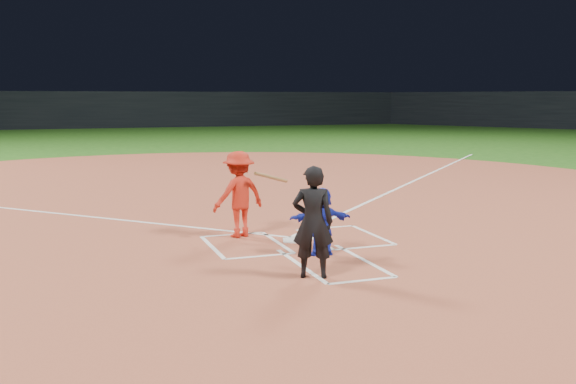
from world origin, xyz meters
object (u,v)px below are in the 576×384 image
object	(u,v)px
umpire	(313,222)
home_plate	(296,240)
batter_at_plate	(239,194)
catcher	(322,221)

from	to	relation	value
umpire	home_plate	bearing A→B (deg)	-81.32
home_plate	umpire	xyz separation A→B (m)	(-0.61, -2.37, 0.82)
batter_at_plate	home_plate	bearing A→B (deg)	-38.63
catcher	umpire	bearing A→B (deg)	68.79
catcher	batter_at_plate	xyz separation A→B (m)	(-0.93, 1.85, 0.24)
home_plate	catcher	size ratio (longest dim) A/B	0.52
home_plate	catcher	world-z (taller)	catcher
umpire	batter_at_plate	world-z (taller)	umpire
batter_at_plate	catcher	bearing A→B (deg)	-63.27
umpire	batter_at_plate	distance (m)	3.10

